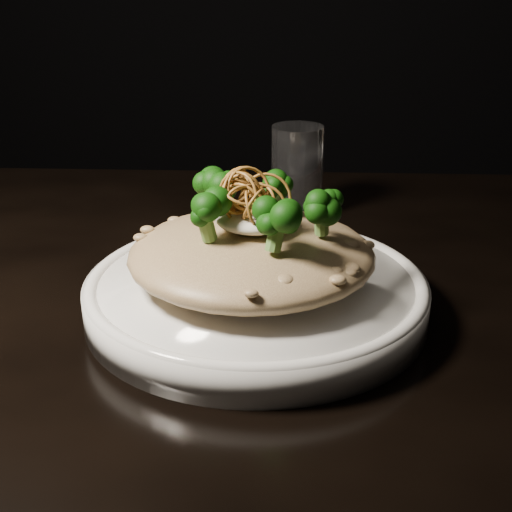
{
  "coord_description": "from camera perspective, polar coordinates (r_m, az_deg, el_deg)",
  "views": [
    {
      "loc": [
        0.06,
        -0.63,
        1.05
      ],
      "look_at": [
        0.04,
        -0.05,
        0.81
      ],
      "focal_mm": 50.0,
      "sensor_mm": 36.0,
      "label": 1
    }
  ],
  "objects": [
    {
      "name": "plate",
      "position": [
        0.64,
        0.0,
        -3.22
      ],
      "size": [
        0.31,
        0.31,
        0.03
      ],
      "primitive_type": "cylinder",
      "color": "white",
      "rests_on": "table"
    },
    {
      "name": "broccoli",
      "position": [
        0.61,
        0.07,
        4.46
      ],
      "size": [
        0.15,
        0.15,
        0.05
      ],
      "primitive_type": null,
      "color": "black",
      "rests_on": "risotto"
    },
    {
      "name": "risotto",
      "position": [
        0.63,
        -0.37,
        0.15
      ],
      "size": [
        0.22,
        0.22,
        0.05
      ],
      "primitive_type": "ellipsoid",
      "color": "brown",
      "rests_on": "plate"
    },
    {
      "name": "drinking_glass",
      "position": [
        0.88,
        3.3,
        6.79
      ],
      "size": [
        0.07,
        0.07,
        0.11
      ],
      "primitive_type": "cylinder",
      "rotation": [
        0.0,
        0.0,
        0.09
      ],
      "color": "silver",
      "rests_on": "table"
    },
    {
      "name": "shallots",
      "position": [
        0.6,
        -0.37,
        5.29
      ],
      "size": [
        0.06,
        0.06,
        0.04
      ],
      "primitive_type": null,
      "color": "brown",
      "rests_on": "cheese"
    },
    {
      "name": "table",
      "position": [
        0.74,
        -2.76,
        -8.19
      ],
      "size": [
        1.1,
        0.8,
        0.75
      ],
      "color": "black",
      "rests_on": "ground"
    },
    {
      "name": "cheese",
      "position": [
        0.62,
        -0.16,
        3.03
      ],
      "size": [
        0.07,
        0.07,
        0.02
      ],
      "primitive_type": "ellipsoid",
      "color": "silver",
      "rests_on": "risotto"
    }
  ]
}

